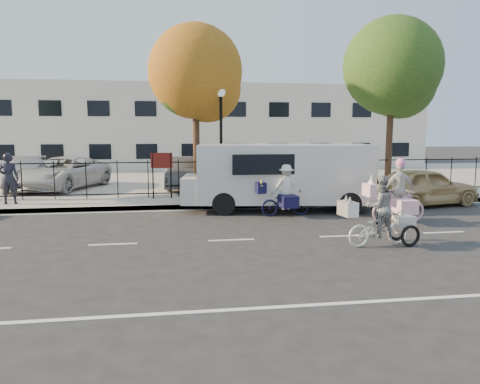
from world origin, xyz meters
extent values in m
plane|color=#333334|center=(0.00, 0.00, 0.00)|extent=(120.00, 120.00, 0.00)
cube|color=#A8A399|center=(0.00, 5.05, 0.07)|extent=(60.00, 0.10, 0.15)
cube|color=#A8A399|center=(0.00, 6.10, 0.07)|extent=(60.00, 2.20, 0.15)
cube|color=#A8A399|center=(0.00, 15.00, 0.07)|extent=(60.00, 15.60, 0.15)
cube|color=silver|center=(0.00, 25.00, 3.00)|extent=(34.00, 10.00, 6.00)
cylinder|color=black|center=(0.50, 6.80, 2.15)|extent=(0.12, 0.12, 4.00)
sphere|color=white|center=(0.50, 6.80, 4.30)|extent=(0.36, 0.36, 0.36)
cylinder|color=black|center=(-2.20, 6.80, 1.05)|extent=(0.06, 0.06, 1.80)
cylinder|color=black|center=(-1.50, 6.80, 1.05)|extent=(0.06, 0.06, 1.80)
cube|color=#59140F|center=(-1.85, 6.80, 1.65)|extent=(0.85, 0.04, 0.60)
imported|color=white|center=(3.52, -1.10, 0.44)|extent=(1.73, 0.81, 0.88)
imported|color=white|center=(3.52, -1.10, 0.98)|extent=(0.82, 0.68, 1.53)
cube|color=white|center=(2.66, -1.23, 0.97)|extent=(0.36, 0.57, 0.35)
cone|color=white|center=(2.66, -1.11, 1.21)|extent=(0.14, 0.14, 0.17)
cone|color=white|center=(2.66, -1.34, 1.21)|extent=(0.14, 0.14, 0.17)
torus|color=black|center=(4.24, -1.34, 0.27)|extent=(0.55, 0.15, 0.54)
torus|color=black|center=(4.24, -0.66, 0.27)|extent=(0.55, 0.15, 0.54)
cube|color=white|center=(4.24, -1.00, 0.58)|extent=(0.53, 0.41, 0.24)
imported|color=#DAA6BA|center=(5.40, 1.51, 0.52)|extent=(1.74, 0.52, 1.04)
imported|color=silver|center=(5.40, 1.51, 1.05)|extent=(0.97, 0.42, 1.64)
cube|color=#FBBFD0|center=(4.46, 1.49, 1.04)|extent=(0.32, 0.58, 0.37)
cone|color=white|center=(4.46, 1.49, 1.37)|extent=(0.12, 0.12, 0.33)
cube|color=#FBBFD0|center=(5.40, 1.51, 0.57)|extent=(0.60, 1.36, 0.42)
sphere|color=pink|center=(5.40, 1.51, 1.85)|extent=(0.29, 0.29, 0.29)
imported|color=black|center=(2.25, 3.20, 0.44)|extent=(1.70, 0.70, 0.87)
imported|color=white|center=(2.25, 3.20, 0.97)|extent=(1.02, 0.64, 1.52)
cube|color=#100F34|center=(1.38, 3.14, 0.97)|extent=(0.33, 0.55, 0.35)
cone|color=gold|center=(1.38, 3.31, 1.16)|extent=(0.12, 0.23, 0.31)
cone|color=gold|center=(1.38, 2.96, 1.16)|extent=(0.12, 0.23, 0.31)
cube|color=#100F34|center=(2.25, 3.20, 0.53)|extent=(0.62, 1.29, 0.39)
cube|color=silver|center=(2.45, 4.25, 1.33)|extent=(6.25, 3.03, 2.00)
cube|color=silver|center=(-0.83, 4.25, 0.78)|extent=(0.85, 2.22, 0.89)
cylinder|color=black|center=(0.34, 3.28, 0.39)|extent=(0.81, 0.39, 0.78)
cylinder|color=black|center=(0.34, 5.23, 0.39)|extent=(0.81, 0.39, 0.78)
cylinder|color=black|center=(4.56, 3.28, 0.39)|extent=(0.81, 0.39, 0.78)
cylinder|color=black|center=(4.56, 5.23, 0.39)|extent=(0.81, 0.39, 0.78)
imported|color=tan|center=(7.85, 4.35, 0.73)|extent=(4.57, 2.65, 1.46)
imported|color=black|center=(-7.35, 6.21, 1.09)|extent=(0.72, 0.51, 1.87)
imported|color=#B9BCC1|center=(-7.98, 10.83, 0.87)|extent=(3.21, 5.30, 1.44)
imported|color=silver|center=(-6.36, 10.51, 0.88)|extent=(4.12, 5.78, 1.46)
imported|color=#45474C|center=(-0.75, 9.97, 0.87)|extent=(2.09, 4.52, 1.44)
cylinder|color=#442D1D|center=(-0.40, 8.17, 2.29)|extent=(0.28, 0.28, 4.59)
sphere|color=#9F6219|center=(-0.40, 8.17, 5.24)|extent=(3.93, 3.93, 3.93)
sphere|color=#9F6219|center=(0.10, 8.37, 4.59)|extent=(2.88, 2.88, 2.88)
cylinder|color=#442D1D|center=(7.86, 7.30, 2.41)|extent=(0.28, 0.28, 4.82)
sphere|color=#385B1E|center=(7.86, 7.30, 5.51)|extent=(4.13, 4.13, 4.13)
sphere|color=#385B1E|center=(8.36, 7.50, 4.82)|extent=(3.03, 3.03, 3.03)
camera|label=1|loc=(-1.58, -11.78, 2.87)|focal=35.00mm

